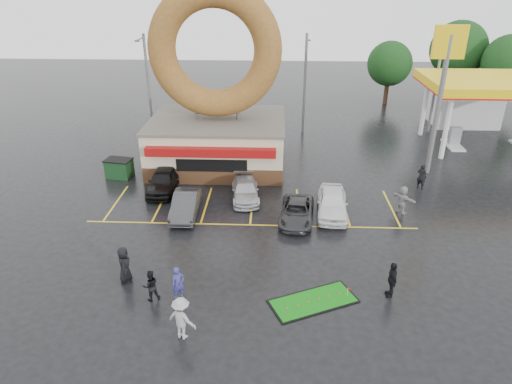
{
  "coord_description": "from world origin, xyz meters",
  "views": [
    {
      "loc": [
        1.39,
        -20.4,
        13.73
      ],
      "look_at": [
        0.36,
        3.42,
        2.2
      ],
      "focal_mm": 32.0,
      "sensor_mm": 36.0,
      "label": 1
    }
  ],
  "objects_px": {
    "gas_station": "(483,96)",
    "putting_green": "(313,301)",
    "streetlight_right": "(437,81)",
    "car_dgrey": "(186,204)",
    "donut_shop": "(217,109)",
    "streetlight_mid": "(305,82)",
    "car_grey": "(297,212)",
    "dumpster": "(119,169)",
    "person_cameraman": "(392,279)",
    "car_black": "(163,180)",
    "streetlight_left": "(148,83)",
    "car_silver": "(245,190)",
    "person_blue": "(178,284)",
    "shell_sign": "(444,74)",
    "car_white": "(332,203)"
  },
  "relations": [
    {
      "from": "donut_shop",
      "to": "person_cameraman",
      "type": "relative_size",
      "value": 7.52
    },
    {
      "from": "car_silver",
      "to": "person_cameraman",
      "type": "height_order",
      "value": "person_cameraman"
    },
    {
      "from": "gas_station",
      "to": "streetlight_left",
      "type": "bearing_deg",
      "value": -178.05
    },
    {
      "from": "putting_green",
      "to": "donut_shop",
      "type": "bearing_deg",
      "value": 110.91
    },
    {
      "from": "donut_shop",
      "to": "streetlight_right",
      "type": "bearing_deg",
      "value": 25.21
    },
    {
      "from": "shell_sign",
      "to": "car_black",
      "type": "xyz_separation_m",
      "value": [
        -19.25,
        -4.06,
        -6.61
      ]
    },
    {
      "from": "streetlight_left",
      "to": "dumpster",
      "type": "distance_m",
      "value": 10.61
    },
    {
      "from": "car_white",
      "to": "car_grey",
      "type": "bearing_deg",
      "value": -152.31
    },
    {
      "from": "donut_shop",
      "to": "dumpster",
      "type": "height_order",
      "value": "donut_shop"
    },
    {
      "from": "car_black",
      "to": "person_cameraman",
      "type": "bearing_deg",
      "value": -40.1
    },
    {
      "from": "shell_sign",
      "to": "streetlight_right",
      "type": "distance_m",
      "value": 10.68
    },
    {
      "from": "streetlight_right",
      "to": "car_dgrey",
      "type": "relative_size",
      "value": 2.12
    },
    {
      "from": "car_grey",
      "to": "car_black",
      "type": "bearing_deg",
      "value": 163.3
    },
    {
      "from": "donut_shop",
      "to": "gas_station",
      "type": "relative_size",
      "value": 0.99
    },
    {
      "from": "gas_station",
      "to": "person_cameraman",
      "type": "bearing_deg",
      "value": -118.71
    },
    {
      "from": "person_blue",
      "to": "dumpster",
      "type": "xyz_separation_m",
      "value": [
        -7.14,
        13.77,
        -0.21
      ]
    },
    {
      "from": "car_dgrey",
      "to": "car_grey",
      "type": "relative_size",
      "value": 1.0
    },
    {
      "from": "donut_shop",
      "to": "car_grey",
      "type": "xyz_separation_m",
      "value": [
        5.81,
        -8.86,
        -3.87
      ]
    },
    {
      "from": "dumpster",
      "to": "putting_green",
      "type": "relative_size",
      "value": 0.41
    },
    {
      "from": "donut_shop",
      "to": "car_black",
      "type": "relative_size",
      "value": 3.01
    },
    {
      "from": "streetlight_left",
      "to": "putting_green",
      "type": "height_order",
      "value": "streetlight_left"
    },
    {
      "from": "car_grey",
      "to": "dumpster",
      "type": "relative_size",
      "value": 2.36
    },
    {
      "from": "gas_station",
      "to": "shell_sign",
      "type": "xyz_separation_m",
      "value": [
        -7.0,
        -8.94,
        3.68
      ]
    },
    {
      "from": "streetlight_mid",
      "to": "gas_station",
      "type": "bearing_deg",
      "value": 0.08
    },
    {
      "from": "car_white",
      "to": "person_cameraman",
      "type": "height_order",
      "value": "person_cameraman"
    },
    {
      "from": "car_silver",
      "to": "person_blue",
      "type": "xyz_separation_m",
      "value": [
        -2.39,
        -10.59,
        0.24
      ]
    },
    {
      "from": "streetlight_right",
      "to": "dumpster",
      "type": "distance_m",
      "value": 28.87
    },
    {
      "from": "streetlight_right",
      "to": "car_silver",
      "type": "distance_m",
      "value": 22.66
    },
    {
      "from": "putting_green",
      "to": "dumpster",
      "type": "bearing_deg",
      "value": 134.24
    },
    {
      "from": "donut_shop",
      "to": "streetlight_right",
      "type": "height_order",
      "value": "donut_shop"
    },
    {
      "from": "streetlight_right",
      "to": "shell_sign",
      "type": "bearing_deg",
      "value": -106.83
    },
    {
      "from": "shell_sign",
      "to": "car_silver",
      "type": "bearing_deg",
      "value": -159.57
    },
    {
      "from": "shell_sign",
      "to": "car_dgrey",
      "type": "relative_size",
      "value": 2.5
    },
    {
      "from": "donut_shop",
      "to": "streetlight_right",
      "type": "relative_size",
      "value": 1.5
    },
    {
      "from": "streetlight_right",
      "to": "person_cameraman",
      "type": "relative_size",
      "value": 5.01
    },
    {
      "from": "car_silver",
      "to": "putting_green",
      "type": "xyz_separation_m",
      "value": [
        3.83,
        -10.53,
        -0.58
      ]
    },
    {
      "from": "dumpster",
      "to": "person_cameraman",
      "type": "bearing_deg",
      "value": -27.2
    },
    {
      "from": "streetlight_right",
      "to": "car_dgrey",
      "type": "xyz_separation_m",
      "value": [
        -20.08,
        -17.34,
        -4.08
      ]
    },
    {
      "from": "car_white",
      "to": "dumpster",
      "type": "xyz_separation_m",
      "value": [
        -15.09,
        5.09,
        -0.13
      ]
    },
    {
      "from": "streetlight_right",
      "to": "person_blue",
      "type": "distance_m",
      "value": 32.02
    },
    {
      "from": "streetlight_mid",
      "to": "car_silver",
      "type": "xyz_separation_m",
      "value": [
        -4.51,
        -13.95,
        -4.17
      ]
    },
    {
      "from": "shell_sign",
      "to": "person_blue",
      "type": "distance_m",
      "value": 23.23
    },
    {
      "from": "gas_station",
      "to": "shell_sign",
      "type": "height_order",
      "value": "shell_sign"
    },
    {
      "from": "streetlight_mid",
      "to": "car_black",
      "type": "relative_size",
      "value": 2.01
    },
    {
      "from": "shell_sign",
      "to": "car_grey",
      "type": "xyz_separation_m",
      "value": [
        -10.19,
        -7.89,
        -6.79
      ]
    },
    {
      "from": "donut_shop",
      "to": "car_silver",
      "type": "bearing_deg",
      "value": -67.47
    },
    {
      "from": "donut_shop",
      "to": "car_dgrey",
      "type": "height_order",
      "value": "donut_shop"
    },
    {
      "from": "gas_station",
      "to": "putting_green",
      "type": "xyz_separation_m",
      "value": [
        -16.68,
        -24.5,
        -3.67
      ]
    },
    {
      "from": "gas_station",
      "to": "dumpster",
      "type": "relative_size",
      "value": 7.58
    },
    {
      "from": "streetlight_mid",
      "to": "donut_shop",
      "type": "bearing_deg",
      "value": -131.38
    }
  ]
}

